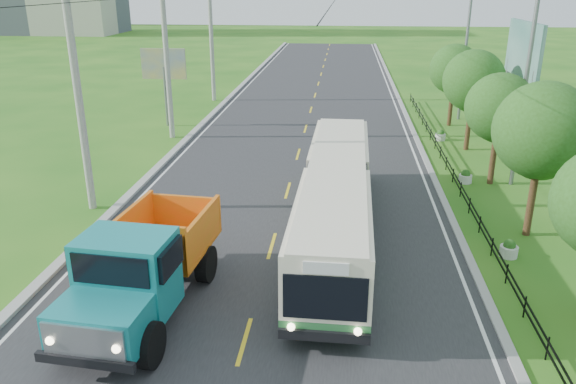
# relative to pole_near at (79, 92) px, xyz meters

# --- Properties ---
(ground) EXTENTS (240.00, 240.00, 0.00)m
(ground) POSITION_rel_pole_near_xyz_m (8.26, -9.00, -5.09)
(ground) COLOR #236417
(ground) RESTS_ON ground
(road) EXTENTS (14.00, 120.00, 0.02)m
(road) POSITION_rel_pole_near_xyz_m (8.26, 11.00, -5.08)
(road) COLOR #28282B
(road) RESTS_ON ground
(curb_left) EXTENTS (0.40, 120.00, 0.15)m
(curb_left) POSITION_rel_pole_near_xyz_m (1.06, 11.00, -5.02)
(curb_left) COLOR #9E9E99
(curb_left) RESTS_ON ground
(curb_right) EXTENTS (0.30, 120.00, 0.10)m
(curb_right) POSITION_rel_pole_near_xyz_m (15.41, 11.00, -5.04)
(curb_right) COLOR #9E9E99
(curb_right) RESTS_ON ground
(edge_line_left) EXTENTS (0.12, 120.00, 0.00)m
(edge_line_left) POSITION_rel_pole_near_xyz_m (1.61, 11.00, -5.07)
(edge_line_left) COLOR silver
(edge_line_left) RESTS_ON road
(edge_line_right) EXTENTS (0.12, 120.00, 0.00)m
(edge_line_right) POSITION_rel_pole_near_xyz_m (14.91, 11.00, -5.07)
(edge_line_right) COLOR silver
(edge_line_right) RESTS_ON road
(centre_dash) EXTENTS (0.12, 2.20, 0.00)m
(centre_dash) POSITION_rel_pole_near_xyz_m (8.26, -9.00, -5.07)
(centre_dash) COLOR yellow
(centre_dash) RESTS_ON road
(railing_right) EXTENTS (0.04, 40.00, 0.60)m
(railing_right) POSITION_rel_pole_near_xyz_m (16.26, 5.00, -4.79)
(railing_right) COLOR black
(railing_right) RESTS_ON ground
(pole_near) EXTENTS (3.51, 0.32, 10.00)m
(pole_near) POSITION_rel_pole_near_xyz_m (0.00, 0.00, 0.00)
(pole_near) COLOR gray
(pole_near) RESTS_ON ground
(pole_mid) EXTENTS (3.51, 0.32, 10.00)m
(pole_mid) POSITION_rel_pole_near_xyz_m (0.00, 12.00, 0.00)
(pole_mid) COLOR gray
(pole_mid) RESTS_ON ground
(pole_far) EXTENTS (3.51, 0.32, 10.00)m
(pole_far) POSITION_rel_pole_near_xyz_m (0.00, 24.00, 0.00)
(pole_far) COLOR gray
(pole_far) RESTS_ON ground
(tree_third) EXTENTS (3.60, 3.62, 6.00)m
(tree_third) POSITION_rel_pole_near_xyz_m (18.12, -0.86, -1.11)
(tree_third) COLOR #382314
(tree_third) RESTS_ON ground
(tree_fourth) EXTENTS (3.24, 3.31, 5.40)m
(tree_fourth) POSITION_rel_pole_near_xyz_m (18.12, 5.14, -1.51)
(tree_fourth) COLOR #382314
(tree_fourth) RESTS_ON ground
(tree_fifth) EXTENTS (3.48, 3.52, 5.80)m
(tree_fifth) POSITION_rel_pole_near_xyz_m (18.12, 11.14, -1.24)
(tree_fifth) COLOR #382314
(tree_fifth) RESTS_ON ground
(tree_back) EXTENTS (3.30, 3.36, 5.50)m
(tree_back) POSITION_rel_pole_near_xyz_m (18.12, 17.14, -1.44)
(tree_back) COLOR #382314
(tree_back) RESTS_ON ground
(streetlight_mid) EXTENTS (3.02, 0.20, 9.07)m
(streetlight_mid) POSITION_rel_pole_near_xyz_m (18.90, 5.00, -0.19)
(streetlight_mid) COLOR slate
(streetlight_mid) RESTS_ON ground
(streetlight_far) EXTENTS (3.02, 0.20, 9.07)m
(streetlight_far) POSITION_rel_pole_near_xyz_m (18.90, 19.00, -0.19)
(streetlight_far) COLOR slate
(streetlight_far) RESTS_ON ground
(planter_near) EXTENTS (0.64, 0.64, 0.67)m
(planter_near) POSITION_rel_pole_near_xyz_m (16.86, -3.00, -4.81)
(planter_near) COLOR silver
(planter_near) RESTS_ON ground
(planter_mid) EXTENTS (0.64, 0.64, 0.67)m
(planter_mid) POSITION_rel_pole_near_xyz_m (16.86, 5.00, -4.81)
(planter_mid) COLOR silver
(planter_mid) RESTS_ON ground
(planter_far) EXTENTS (0.64, 0.64, 0.67)m
(planter_far) POSITION_rel_pole_near_xyz_m (16.86, 13.00, -4.81)
(planter_far) COLOR silver
(planter_far) RESTS_ON ground
(billboard_left) EXTENTS (3.00, 0.20, 5.20)m
(billboard_left) POSITION_rel_pole_near_xyz_m (-1.24, 15.00, -1.23)
(billboard_left) COLOR slate
(billboard_left) RESTS_ON ground
(billboard_right) EXTENTS (0.24, 6.00, 7.30)m
(billboard_right) POSITION_rel_pole_near_xyz_m (20.56, 11.00, 0.25)
(billboard_right) COLOR slate
(billboard_right) RESTS_ON ground
(bus) EXTENTS (2.72, 14.97, 2.88)m
(bus) POSITION_rel_pole_near_xyz_m (10.59, -2.03, -3.36)
(bus) COLOR #2D7038
(bus) RESTS_ON ground
(dump_truck) EXTENTS (3.22, 7.11, 2.90)m
(dump_truck) POSITION_rel_pole_near_xyz_m (5.09, -7.75, -3.45)
(dump_truck) COLOR teal
(dump_truck) RESTS_ON ground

